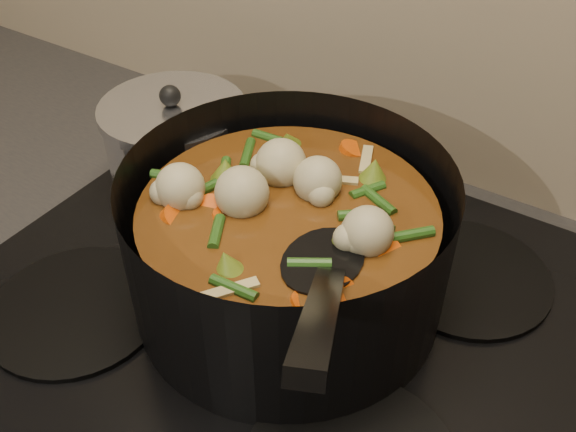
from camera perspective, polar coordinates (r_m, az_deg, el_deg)
The scene contains 3 objects.
stovetop at distance 0.69m, azimuth -1.01°, elevation -7.42°, with size 0.62×0.54×0.03m.
stockpot at distance 0.63m, azimuth 0.02°, elevation -2.62°, with size 0.37×0.42×0.23m.
saucepan at distance 0.80m, azimuth -9.86°, elevation 6.08°, with size 0.17×0.17×0.14m.
Camera 1 is at (0.26, 1.54, 1.43)m, focal length 40.00 mm.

